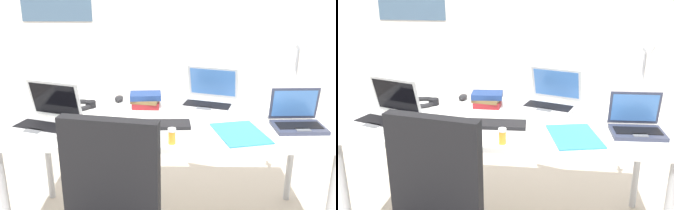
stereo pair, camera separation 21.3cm
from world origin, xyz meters
TOP-DOWN VIEW (x-y plane):
  - wall_back at (-0.00, 1.10)m, footprint 6.00×0.13m
  - desk at (0.00, 0.00)m, footprint 1.80×0.80m
  - desk_lamp at (0.80, 0.28)m, footprint 0.12×0.18m
  - laptop_center at (0.25, 0.23)m, footprint 0.40×0.38m
  - laptop_front_right at (0.69, -0.12)m, footprint 0.27×0.22m
  - laptop_back_right at (-0.65, -0.14)m, footprint 0.39×0.35m
  - external_keyboard at (-0.04, -0.12)m, footprint 0.33×0.13m
  - computer_mouse at (-0.32, 0.31)m, footprint 0.06×0.10m
  - cell_phone at (-0.38, -0.27)m, footprint 0.12×0.15m
  - headphones at (-0.56, 0.18)m, footprint 0.21×0.18m
  - pill_bottle at (0.02, -0.35)m, footprint 0.04×0.04m
  - book_stack at (-0.14, 0.19)m, footprint 0.20×0.15m
  - paper_folder_back_left at (0.37, -0.22)m, footprint 0.29×0.35m

SIDE VIEW (x-z plane):
  - desk at x=0.00m, z-range 0.31..1.05m
  - paper_folder_back_left at x=0.37m, z-range 0.74..0.75m
  - cell_phone at x=-0.38m, z-range 0.74..0.75m
  - external_keyboard at x=-0.04m, z-range 0.74..0.76m
  - headphones at x=-0.56m, z-range 0.74..0.78m
  - computer_mouse at x=-0.32m, z-range 0.74..0.77m
  - pill_bottle at x=0.02m, z-range 0.74..0.82m
  - laptop_front_right at x=0.69m, z-range 0.68..0.88m
  - book_stack at x=-0.14m, z-range 0.74..0.83m
  - laptop_center at x=0.25m, z-range 0.67..0.90m
  - laptop_back_right at x=-0.65m, z-range 0.67..0.90m
  - desk_lamp at x=0.80m, z-range 0.74..1.14m
  - wall_back at x=0.00m, z-range 0.00..2.60m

